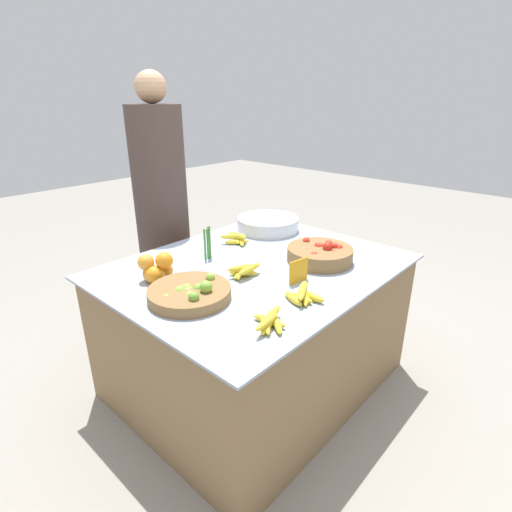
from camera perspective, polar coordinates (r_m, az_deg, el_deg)
ground_plane at (r=2.43m, az=0.00°, el=-17.12°), size 12.00×12.00×0.00m
market_table at (r=2.22m, az=0.00°, el=-9.87°), size 1.45×1.17×0.72m
lime_bowl at (r=1.74m, az=-9.45°, el=-5.24°), size 0.36×0.36×0.10m
tomato_basket at (r=2.11m, az=9.09°, el=0.29°), size 0.34×0.34×0.11m
orange_pile at (r=1.92m, az=-14.17°, el=-1.93°), size 0.15×0.14×0.14m
metal_bowl at (r=2.58m, az=1.72°, el=4.62°), size 0.39×0.39×0.08m
price_sign at (r=1.86m, az=6.10°, el=-2.14°), size 0.12×0.02×0.11m
veg_bundle at (r=2.13m, az=-6.81°, el=1.88°), size 0.06×0.03×0.17m
banana_bunch_middle_left at (r=1.52m, az=1.90°, el=-9.30°), size 0.20×0.17×0.05m
banana_bunch_front_center at (r=1.92m, az=-1.93°, el=-2.10°), size 0.17×0.15×0.06m
banana_bunch_middle_right at (r=1.71m, az=6.72°, el=-5.51°), size 0.17×0.18×0.06m
banana_bunch_back_center at (r=2.35m, az=-2.75°, el=2.51°), size 0.15×0.16×0.06m
vendor_person at (r=2.73m, az=-13.18°, el=5.21°), size 0.34×0.34×1.68m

